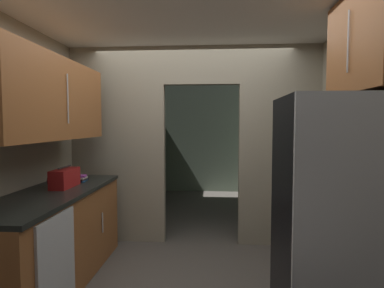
{
  "coord_description": "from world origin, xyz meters",
  "views": [
    {
      "loc": [
        0.28,
        -2.84,
        1.55
      ],
      "look_at": [
        0.06,
        0.28,
        1.36
      ],
      "focal_mm": 29.35,
      "sensor_mm": 36.0,
      "label": 1
    }
  ],
  "objects_px": {
    "refrigerator": "(341,218)",
    "dishwasher": "(57,269)",
    "book_stack": "(81,178)",
    "boombox": "(65,178)"
  },
  "relations": [
    {
      "from": "refrigerator",
      "to": "dishwasher",
      "type": "bearing_deg",
      "value": 179.99
    },
    {
      "from": "refrigerator",
      "to": "book_stack",
      "type": "xyz_separation_m",
      "value": [
        -2.41,
        1.1,
        0.07
      ]
    },
    {
      "from": "refrigerator",
      "to": "boombox",
      "type": "relative_size",
      "value": 4.65
    },
    {
      "from": "refrigerator",
      "to": "book_stack",
      "type": "relative_size",
      "value": 10.43
    },
    {
      "from": "dishwasher",
      "to": "book_stack",
      "type": "distance_m",
      "value": 1.25
    },
    {
      "from": "boombox",
      "to": "book_stack",
      "type": "xyz_separation_m",
      "value": [
        0.02,
        0.33,
        -0.06
      ]
    },
    {
      "from": "refrigerator",
      "to": "boombox",
      "type": "xyz_separation_m",
      "value": [
        -2.43,
        0.77,
        0.13
      ]
    },
    {
      "from": "book_stack",
      "to": "refrigerator",
      "type": "bearing_deg",
      "value": -24.47
    },
    {
      "from": "dishwasher",
      "to": "book_stack",
      "type": "height_order",
      "value": "book_stack"
    },
    {
      "from": "boombox",
      "to": "book_stack",
      "type": "distance_m",
      "value": 0.34
    }
  ]
}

